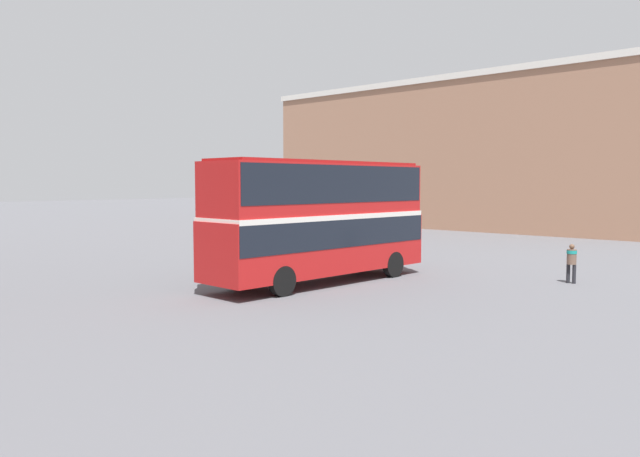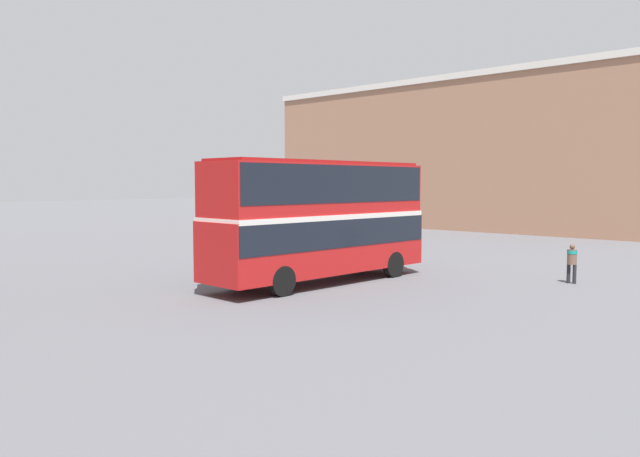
{
  "view_description": "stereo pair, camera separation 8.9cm",
  "coord_description": "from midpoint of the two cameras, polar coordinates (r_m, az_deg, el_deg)",
  "views": [
    {
      "loc": [
        -19.11,
        -17.4,
        3.96
      ],
      "look_at": [
        -1.26,
        -0.6,
        2.16
      ],
      "focal_mm": 35.0,
      "sensor_mm": 36.0,
      "label": 1
    },
    {
      "loc": [
        -19.05,
        -17.47,
        3.96
      ],
      "look_at": [
        -1.26,
        -0.6,
        2.16
      ],
      "focal_mm": 35.0,
      "sensor_mm": 36.0,
      "label": 2
    }
  ],
  "objects": [
    {
      "name": "double_decker_bus",
      "position": [
        24.54,
        0.1,
        1.38
      ],
      "size": [
        10.18,
        2.78,
        4.81
      ],
      "rotation": [
        0.0,
        0.0,
        -0.02
      ],
      "color": "red",
      "rests_on": "ground_plane"
    },
    {
      "name": "parked_car_kerb_near",
      "position": [
        40.24,
        5.31,
        -0.31
      ],
      "size": [
        4.1,
        1.87,
        1.64
      ],
      "rotation": [
        0.0,
        0.0,
        -0.01
      ],
      "color": "silver",
      "rests_on": "ground_plane"
    },
    {
      "name": "building_row_right",
      "position": [
        58.87,
        13.31,
        6.52
      ],
      "size": [
        11.89,
        36.45,
        12.91
      ],
      "color": "#9E7056",
      "rests_on": "ground_plane"
    },
    {
      "name": "ground_plane",
      "position": [
        26.15,
        1.04,
        -4.52
      ],
      "size": [
        240.0,
        240.0,
        0.0
      ],
      "primitive_type": "plane",
      "color": "#5B5B60"
    },
    {
      "name": "pedestrian_foreground",
      "position": [
        26.5,
        22.13,
        -2.63
      ],
      "size": [
        0.39,
        0.39,
        1.56
      ],
      "rotation": [
        0.0,
        0.0,
        3.13
      ],
      "color": "#232328",
      "rests_on": "ground_plane"
    }
  ]
}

